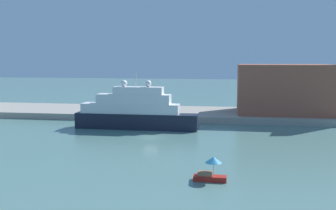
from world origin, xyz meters
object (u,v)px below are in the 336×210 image
at_px(harbor_building, 285,89).
at_px(parked_car, 92,109).
at_px(large_yacht, 135,112).
at_px(mooring_bollard, 152,113).
at_px(small_motorboat, 211,170).
at_px(person_figure, 108,110).

bearing_deg(harbor_building, parked_car, -173.18).
bearing_deg(large_yacht, mooring_bollard, 80.22).
distance_m(small_motorboat, person_figure, 47.87).
distance_m(harbor_building, person_figure, 41.00).
xyz_separation_m(harbor_building, person_figure, (-39.93, -8.01, -4.76)).
relative_size(large_yacht, parked_car, 6.05).
xyz_separation_m(small_motorboat, parked_car, (-30.36, 43.14, 0.75)).
bearing_deg(harbor_building, large_yacht, -150.18).
height_order(parked_car, mooring_bollard, parked_car).
distance_m(large_yacht, mooring_bollard, 9.57).
relative_size(harbor_building, mooring_bollard, 28.26).
height_order(person_figure, mooring_bollard, person_figure).
height_order(large_yacht, mooring_bollard, large_yacht).
distance_m(harbor_building, mooring_bollard, 31.14).
bearing_deg(mooring_bollard, person_figure, 177.20).
xyz_separation_m(large_yacht, harbor_building, (31.09, 17.82, 3.63)).
xyz_separation_m(harbor_building, parked_car, (-44.75, -5.35, -4.99)).
relative_size(large_yacht, mooring_bollard, 32.55).
xyz_separation_m(large_yacht, mooring_bollard, (1.60, 9.30, -1.59)).
bearing_deg(person_figure, large_yacht, -48.00).
bearing_deg(large_yacht, harbor_building, 29.82).
xyz_separation_m(person_figure, mooring_bollard, (10.44, -0.51, -0.46)).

